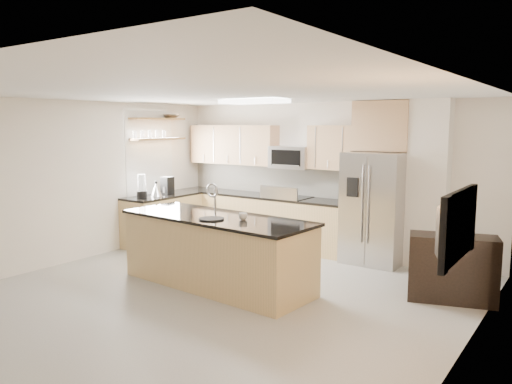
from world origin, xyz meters
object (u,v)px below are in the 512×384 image
Objects in this scene: cup at (243,216)px; flower_vase at (462,209)px; island at (217,251)px; coffee_maker at (167,186)px; television at (446,224)px; platter at (211,219)px; range at (287,222)px; refrigerator at (375,208)px; kettle at (156,190)px; bowl at (171,115)px; microwave at (291,157)px; blender at (142,188)px; credenza at (452,268)px.

flower_vase reaches higher than cup.
island reaches higher than coffee_maker.
platter is at bearing 80.87° from television.
coffee_maker is 0.47× the size of flower_vase.
platter is at bearing -80.79° from range.
refrigerator is 5.51× the size of coffee_maker.
refrigerator is 6.44× the size of kettle.
coffee_maker is at bearing 152.29° from island.
refrigerator reaches higher than television.
bowl is 5.63m from flower_vase.
microwave reaches higher than refrigerator.
refrigerator reaches higher than island.
television is (3.51, -3.12, 0.88)m from range.
bowl is at bearing 173.81° from flower_vase.
island is at bearing 77.21° from television.
microwave is at bearing 34.26° from kettle.
blender is (-2.07, -1.55, 0.63)m from range.
blender is (-3.73, -1.50, 0.21)m from refrigerator.
credenza is 9.03× the size of cup.
cup is 0.36× the size of coffee_maker.
island is 0.70m from cup.
microwave is 2.71m from cup.
blender is at bearing -158.07° from refrigerator.
flower_vase is (2.89, 1.21, 0.69)m from island.
microwave is 1.11× the size of flower_vase.
island is 8.56× the size of platter.
blender is 1.61m from bowl.
microwave is at bearing 90.00° from range.
coffee_maker is 6.03m from television.
coffee_maker is at bearing 152.43° from cup.
microwave is 2.25× the size of platter.
refrigerator reaches higher than range.
platter is 3.15m from flower_vase.
kettle is at bearing -179.30° from flower_vase.
cup is 3.78m from bowl.
cup is 2.73m from flower_vase.
platter is 0.49× the size of flower_vase.
coffee_maker reaches higher than kettle.
credenza is at bearing -6.19° from bowl.
cup is at bearing 75.28° from television.
island is at bearing 179.23° from cup.
blender reaches higher than kettle.
coffee_maker is at bearing -167.15° from refrigerator.
refrigerator is (1.66, -0.17, -0.74)m from microwave.
kettle is at bearing -78.77° from coffee_maker.
microwave reaches higher than platter.
flower_vase is at bearing 26.63° from island.
coffee_maker reaches higher than cup.
bowl is at bearing 142.85° from platter.
island is at bearing -19.46° from blender.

